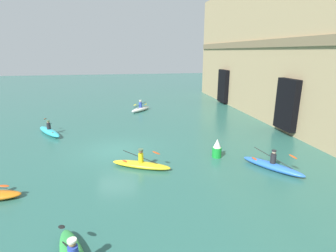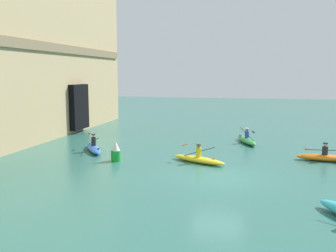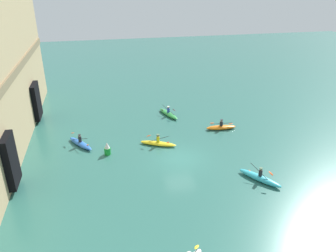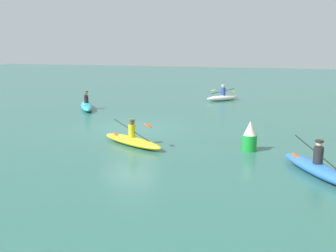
{
  "view_description": "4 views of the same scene",
  "coord_description": "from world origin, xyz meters",
  "px_view_note": "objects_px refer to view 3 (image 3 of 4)",
  "views": [
    {
      "loc": [
        16.24,
        0.48,
        6.22
      ],
      "look_at": [
        1.4,
        3.17,
        1.91
      ],
      "focal_mm": 28.0,
      "sensor_mm": 36.0,
      "label": 1
    },
    {
      "loc": [
        -17.51,
        -1.61,
        4.95
      ],
      "look_at": [
        0.02,
        2.49,
        2.43
      ],
      "focal_mm": 40.0,
      "sensor_mm": 36.0,
      "label": 2
    },
    {
      "loc": [
        -23.53,
        6.33,
        14.29
      ],
      "look_at": [
        2.12,
        0.62,
        2.21
      ],
      "focal_mm": 35.0,
      "sensor_mm": 36.0,
      "label": 3
    },
    {
      "loc": [
        16.49,
        7.57,
        3.93
      ],
      "look_at": [
        2.04,
        2.67,
        0.73
      ],
      "focal_mm": 40.0,
      "sensor_mm": 36.0,
      "label": 4
    }
  ],
  "objects_px": {
    "kayak_yellow": "(158,143)",
    "marker_buoy": "(107,149)",
    "kayak_cyan": "(260,178)",
    "kayak_green": "(168,114)",
    "kayak_blue": "(80,143)",
    "kayak_orange": "(221,127)"
  },
  "relations": [
    {
      "from": "kayak_yellow",
      "to": "marker_buoy",
      "type": "xyz_separation_m",
      "value": [
        -0.71,
        4.66,
        0.32
      ]
    },
    {
      "from": "kayak_yellow",
      "to": "kayak_orange",
      "type": "distance_m",
      "value": 7.26
    },
    {
      "from": "kayak_cyan",
      "to": "kayak_blue",
      "type": "distance_m",
      "value": 16.17
    },
    {
      "from": "kayak_yellow",
      "to": "kayak_cyan",
      "type": "xyz_separation_m",
      "value": [
        -7.35,
        -6.51,
        0.04
      ]
    },
    {
      "from": "kayak_orange",
      "to": "kayak_cyan",
      "type": "xyz_separation_m",
      "value": [
        -9.4,
        0.46,
        0.02
      ]
    },
    {
      "from": "kayak_yellow",
      "to": "kayak_green",
      "type": "xyz_separation_m",
      "value": [
        6.75,
        -2.49,
        0.01
      ]
    },
    {
      "from": "kayak_yellow",
      "to": "marker_buoy",
      "type": "height_order",
      "value": "marker_buoy"
    },
    {
      "from": "kayak_orange",
      "to": "kayak_blue",
      "type": "relative_size",
      "value": 0.96
    },
    {
      "from": "kayak_yellow",
      "to": "kayak_cyan",
      "type": "bearing_deg",
      "value": 157.48
    },
    {
      "from": "kayak_green",
      "to": "kayak_orange",
      "type": "height_order",
      "value": "kayak_green"
    },
    {
      "from": "kayak_blue",
      "to": "kayak_green",
      "type": "bearing_deg",
      "value": 85.82
    },
    {
      "from": "kayak_green",
      "to": "kayak_cyan",
      "type": "height_order",
      "value": "kayak_cyan"
    },
    {
      "from": "kayak_yellow",
      "to": "kayak_orange",
      "type": "bearing_deg",
      "value": -137.64
    },
    {
      "from": "kayak_green",
      "to": "kayak_yellow",
      "type": "bearing_deg",
      "value": 140.74
    },
    {
      "from": "kayak_yellow",
      "to": "kayak_orange",
      "type": "xyz_separation_m",
      "value": [
        2.05,
        -6.97,
        0.01
      ]
    },
    {
      "from": "kayak_yellow",
      "to": "marker_buoy",
      "type": "bearing_deg",
      "value": 34.59
    },
    {
      "from": "kayak_cyan",
      "to": "marker_buoy",
      "type": "distance_m",
      "value": 12.99
    },
    {
      "from": "kayak_cyan",
      "to": "marker_buoy",
      "type": "height_order",
      "value": "kayak_cyan"
    },
    {
      "from": "kayak_yellow",
      "to": "kayak_green",
      "type": "distance_m",
      "value": 7.19
    },
    {
      "from": "kayak_green",
      "to": "kayak_orange",
      "type": "relative_size",
      "value": 1.15
    },
    {
      "from": "kayak_green",
      "to": "kayak_cyan",
      "type": "bearing_deg",
      "value": 176.88
    },
    {
      "from": "kayak_blue",
      "to": "marker_buoy",
      "type": "bearing_deg",
      "value": 13.75
    }
  ]
}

